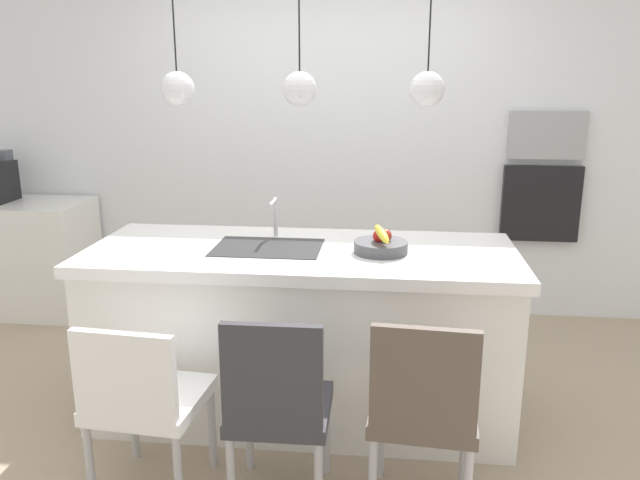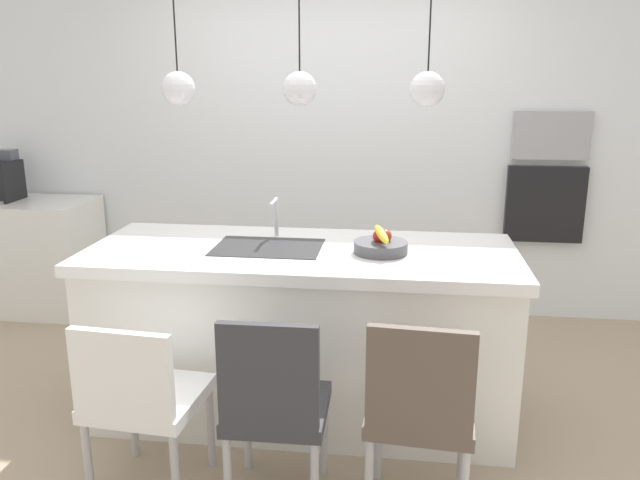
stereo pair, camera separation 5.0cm
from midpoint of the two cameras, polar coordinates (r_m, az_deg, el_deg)
The scene contains 16 objects.
floor at distance 3.67m, azimuth -1.19°, elevation -14.87°, with size 6.60×6.60×0.00m, color tan.
back_wall at distance 4.85m, azimuth 1.60°, elevation 8.72°, with size 6.00×0.10×2.60m, color white.
kitchen_island at distance 3.46m, azimuth -1.24°, elevation -8.15°, with size 2.24×0.90×0.93m.
sink_basin at distance 3.34m, azimuth -4.27°, elevation -0.74°, with size 0.56×0.40×0.02m, color #2D2D30.
faucet at distance 3.51m, azimuth -3.63°, elevation 2.51°, with size 0.02×0.17×0.22m.
fruit_bowl at distance 3.23m, azimuth 5.94°, elevation -0.46°, with size 0.27×0.28×0.16m.
side_counter at distance 5.46m, azimuth -24.84°, elevation -1.24°, with size 1.10×0.60×0.87m, color white.
coffee_machine at distance 5.40m, azimuth -26.38°, elevation 4.89°, with size 0.20×0.35×0.38m.
microwave at distance 4.87m, azimuth 20.33°, elevation 8.81°, with size 0.54×0.08×0.34m, color #9E9EA3.
oven at distance 4.94m, azimuth 19.81°, elevation 3.06°, with size 0.56×0.08×0.56m, color black.
chair_near at distance 2.89m, azimuth -15.26°, elevation -13.38°, with size 0.49×0.49×0.84m.
chair_middle at distance 2.72m, azimuth -3.54°, elevation -14.41°, with size 0.43×0.44×0.89m.
chair_far at distance 2.68m, azimuth 9.51°, elevation -14.73°, with size 0.46×0.44×0.90m.
pendant_light_left at distance 3.34m, azimuth -12.20°, elevation 13.23°, with size 0.17×0.17×0.77m.
pendant_light_center at distance 3.19m, azimuth -1.37°, elevation 13.49°, with size 0.17×0.17×0.77m.
pendant_light_right at distance 3.16m, azimuth 10.09°, elevation 13.25°, with size 0.17×0.17×0.77m.
Camera 2 is at (0.50, -3.15, 1.82)m, focal length 35.60 mm.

